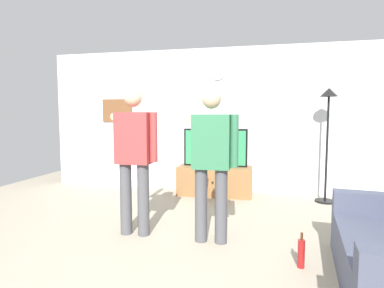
{
  "coord_description": "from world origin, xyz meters",
  "views": [
    {
      "loc": [
        0.94,
        -2.9,
        1.42
      ],
      "look_at": [
        0.05,
        1.2,
        1.05
      ],
      "focal_mm": 28.87,
      "sensor_mm": 36.0,
      "label": 1
    }
  ],
  "objects_px": {
    "person_standing_nearer_lamp": "(134,153)",
    "framed_picture": "(118,111)",
    "wall_clock": "(218,73)",
    "person_standing_nearer_couch": "(211,157)",
    "television": "(215,148)",
    "beverage_bottle": "(301,253)",
    "floor_lamp": "(328,121)",
    "tv_stand": "(215,181)"
  },
  "relations": [
    {
      "from": "person_standing_nearer_couch",
      "to": "television",
      "type": "bearing_deg",
      "value": 96.83
    },
    {
      "from": "tv_stand",
      "to": "wall_clock",
      "type": "relative_size",
      "value": 4.97
    },
    {
      "from": "wall_clock",
      "to": "tv_stand",
      "type": "bearing_deg",
      "value": -90.0
    },
    {
      "from": "wall_clock",
      "to": "floor_lamp",
      "type": "height_order",
      "value": "wall_clock"
    },
    {
      "from": "framed_picture",
      "to": "person_standing_nearer_couch",
      "type": "bearing_deg",
      "value": -46.45
    },
    {
      "from": "framed_picture",
      "to": "person_standing_nearer_lamp",
      "type": "xyz_separation_m",
      "value": [
        1.35,
        -2.38,
        -0.56
      ]
    },
    {
      "from": "television",
      "to": "floor_lamp",
      "type": "xyz_separation_m",
      "value": [
        1.87,
        -0.13,
        0.49
      ]
    },
    {
      "from": "floor_lamp",
      "to": "beverage_bottle",
      "type": "bearing_deg",
      "value": -105.65
    },
    {
      "from": "framed_picture",
      "to": "tv_stand",
      "type": "bearing_deg",
      "value": -8.28
    },
    {
      "from": "person_standing_nearer_lamp",
      "to": "beverage_bottle",
      "type": "relative_size",
      "value": 5.15
    },
    {
      "from": "television",
      "to": "person_standing_nearer_lamp",
      "type": "bearing_deg",
      "value": -107.59
    },
    {
      "from": "tv_stand",
      "to": "television",
      "type": "bearing_deg",
      "value": 90.0
    },
    {
      "from": "framed_picture",
      "to": "person_standing_nearer_couch",
      "type": "distance_m",
      "value": 3.37
    },
    {
      "from": "wall_clock",
      "to": "framed_picture",
      "type": "xyz_separation_m",
      "value": [
        -2.03,
        0.0,
        -0.69
      ]
    },
    {
      "from": "floor_lamp",
      "to": "person_standing_nearer_lamp",
      "type": "relative_size",
      "value": 1.08
    },
    {
      "from": "person_standing_nearer_lamp",
      "to": "beverage_bottle",
      "type": "height_order",
      "value": "person_standing_nearer_lamp"
    },
    {
      "from": "television",
      "to": "floor_lamp",
      "type": "relative_size",
      "value": 0.61
    },
    {
      "from": "wall_clock",
      "to": "floor_lamp",
      "type": "bearing_deg",
      "value": -11.37
    },
    {
      "from": "television",
      "to": "wall_clock",
      "type": "bearing_deg",
      "value": 90.0
    },
    {
      "from": "tv_stand",
      "to": "beverage_bottle",
      "type": "bearing_deg",
      "value": -65.01
    },
    {
      "from": "framed_picture",
      "to": "beverage_bottle",
      "type": "bearing_deg",
      "value": -41.44
    },
    {
      "from": "television",
      "to": "tv_stand",
      "type": "bearing_deg",
      "value": -90.0
    },
    {
      "from": "floor_lamp",
      "to": "framed_picture",
      "type": "bearing_deg",
      "value": 174.41
    },
    {
      "from": "tv_stand",
      "to": "television",
      "type": "xyz_separation_m",
      "value": [
        0.0,
        0.05,
        0.6
      ]
    },
    {
      "from": "television",
      "to": "beverage_bottle",
      "type": "distance_m",
      "value": 2.93
    },
    {
      "from": "tv_stand",
      "to": "beverage_bottle",
      "type": "relative_size",
      "value": 3.93
    },
    {
      "from": "person_standing_nearer_lamp",
      "to": "television",
      "type": "bearing_deg",
      "value": 72.41
    },
    {
      "from": "wall_clock",
      "to": "person_standing_nearer_lamp",
      "type": "relative_size",
      "value": 0.15
    },
    {
      "from": "television",
      "to": "wall_clock",
      "type": "relative_size",
      "value": 4.32
    },
    {
      "from": "floor_lamp",
      "to": "person_standing_nearer_lamp",
      "type": "distance_m",
      "value": 3.25
    },
    {
      "from": "person_standing_nearer_couch",
      "to": "framed_picture",
      "type": "bearing_deg",
      "value": 133.55
    },
    {
      "from": "person_standing_nearer_lamp",
      "to": "framed_picture",
      "type": "bearing_deg",
      "value": 119.66
    },
    {
      "from": "wall_clock",
      "to": "person_standing_nearer_lamp",
      "type": "bearing_deg",
      "value": -105.88
    },
    {
      "from": "wall_clock",
      "to": "television",
      "type": "bearing_deg",
      "value": -90.0
    },
    {
      "from": "wall_clock",
      "to": "person_standing_nearer_couch",
      "type": "relative_size",
      "value": 0.16
    },
    {
      "from": "tv_stand",
      "to": "television",
      "type": "distance_m",
      "value": 0.6
    },
    {
      "from": "floor_lamp",
      "to": "person_standing_nearer_couch",
      "type": "height_order",
      "value": "floor_lamp"
    },
    {
      "from": "wall_clock",
      "to": "person_standing_nearer_couch",
      "type": "bearing_deg",
      "value": -83.86
    },
    {
      "from": "television",
      "to": "beverage_bottle",
      "type": "relative_size",
      "value": 3.41
    },
    {
      "from": "wall_clock",
      "to": "framed_picture",
      "type": "relative_size",
      "value": 0.42
    },
    {
      "from": "television",
      "to": "framed_picture",
      "type": "height_order",
      "value": "framed_picture"
    },
    {
      "from": "wall_clock",
      "to": "beverage_bottle",
      "type": "distance_m",
      "value": 3.72
    }
  ]
}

